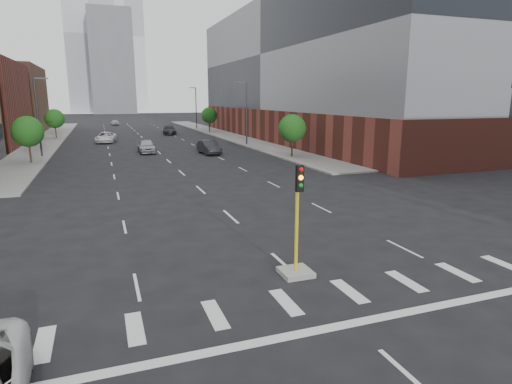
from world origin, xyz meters
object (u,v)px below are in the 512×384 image
median_traffic_signal (296,252)px  car_mid_right (209,147)px  car_distant (115,123)px  car_near_left (147,146)px  car_deep_right (169,130)px  car_far_left (106,137)px

median_traffic_signal → car_mid_right: median_traffic_signal is taller
median_traffic_signal → car_distant: bearing=91.8°
car_near_left → car_mid_right: car_mid_right is taller
median_traffic_signal → car_near_left: size_ratio=0.89×
median_traffic_signal → car_deep_right: 68.63m
car_near_left → car_far_left: bearing=106.7°
median_traffic_signal → car_near_left: (-1.50, 41.27, -0.13)m
car_far_left → car_distant: 44.93m
car_mid_right → car_distant: bearing=94.4°
median_traffic_signal → car_mid_right: size_ratio=0.86×
car_far_left → car_deep_right: (11.65, 11.86, 0.02)m
car_mid_right → car_far_left: (-11.82, 18.98, -0.03)m
car_near_left → car_deep_right: (7.02, 27.15, -0.01)m
car_deep_right → car_distant: car_deep_right is taller
median_traffic_signal → car_far_left: size_ratio=0.75×
car_near_left → car_mid_right: size_ratio=0.97×
car_near_left → car_distant: (-1.71, 60.11, -0.16)m
car_far_left → car_distant: size_ratio=1.45×
car_near_left → car_deep_right: size_ratio=0.86×
car_distant → car_deep_right: bearing=-81.7°
car_mid_right → car_deep_right: bearing=86.8°
car_deep_right → car_distant: 34.10m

